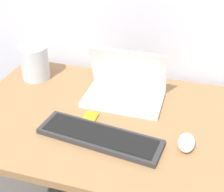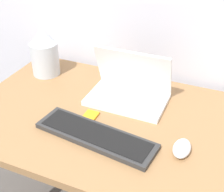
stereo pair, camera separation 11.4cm
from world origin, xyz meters
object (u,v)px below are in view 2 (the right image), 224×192
Objects in this scene: mp3_player at (91,115)px; vase at (44,53)px; keyboard at (94,135)px; mouse at (182,148)px; laptop at (129,89)px.

vase is at bearing 146.87° from mp3_player.
mouse reaches higher than keyboard.
vase reaches higher than keyboard.
laptop is at bearing 85.27° from keyboard.
laptop is 0.20m from mp3_player.
keyboard is 4.61× the size of mouse.
laptop reaches higher than mp3_player.
vase is 0.43m from mp3_player.
vase reaches higher than mp3_player.
mp3_player is (-0.07, 0.11, -0.01)m from keyboard.
mp3_player is at bearing 170.66° from mouse.
laptop is at bearing 62.48° from mp3_player.
mouse is at bearing -21.95° from vase.
keyboard is at bearing -38.80° from vase.
laptop is at bearing -6.93° from vase.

